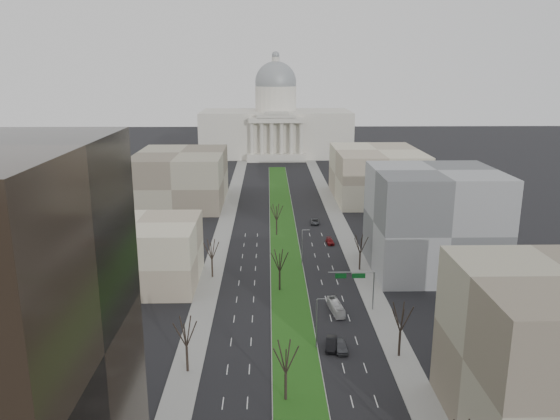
{
  "coord_description": "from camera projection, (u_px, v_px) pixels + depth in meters",
  "views": [
    {
      "loc": [
        -4.35,
        -29.04,
        46.39
      ],
      "look_at": [
        -1.26,
        109.98,
        10.13
      ],
      "focal_mm": 35.0,
      "sensor_mm": 36.0,
      "label": 1
    }
  ],
  "objects": [
    {
      "name": "ground",
      "position": [
        284.0,
        235.0,
        155.98
      ],
      "size": [
        600.0,
        600.0,
        0.0
      ],
      "primitive_type": "plane",
      "color": "black",
      "rests_on": "ground"
    },
    {
      "name": "building_beige_left",
      "position": [
        138.0,
        253.0,
        119.65
      ],
      "size": [
        26.0,
        22.0,
        14.0
      ],
      "primitive_type": "cube",
      "color": "tan",
      "rests_on": "ground"
    },
    {
      "name": "tree_median_a",
      "position": [
        286.0,
        357.0,
        76.78
      ],
      "size": [
        5.4,
        5.4,
        9.72
      ],
      "color": "black",
      "rests_on": "ground"
    },
    {
      "name": "building_far_left",
      "position": [
        181.0,
        178.0,
        191.66
      ],
      "size": [
        30.0,
        40.0,
        18.0
      ],
      "primitive_type": "cube",
      "color": "#7B705E",
      "rests_on": "ground"
    },
    {
      "name": "sidewalk_right",
      "position": [
        359.0,
        265.0,
        132.15
      ],
      "size": [
        5.0,
        330.0,
        0.15
      ],
      "primitive_type": "cube",
      "color": "gray",
      "rests_on": "ground"
    },
    {
      "name": "car_grey_far",
      "position": [
        315.0,
        222.0,
        167.31
      ],
      "size": [
        2.67,
        5.36,
        1.46
      ],
      "primitive_type": "imported",
      "rotation": [
        0.0,
        0.0,
        -0.05
      ],
      "color": "#424449",
      "rests_on": "ground"
    },
    {
      "name": "car_black",
      "position": [
        331.0,
        343.0,
        93.06
      ],
      "size": [
        2.56,
        5.32,
        1.68
      ],
      "primitive_type": "imported",
      "rotation": [
        0.0,
        0.0,
        -0.16
      ],
      "color": "black",
      "rests_on": "ground"
    },
    {
      "name": "tree_left_far",
      "position": [
        212.0,
        249.0,
        122.93
      ],
      "size": [
        5.28,
        5.28,
        9.5
      ],
      "color": "black",
      "rests_on": "ground"
    },
    {
      "name": "car_red",
      "position": [
        330.0,
        241.0,
        148.39
      ],
      "size": [
        2.15,
        4.72,
        1.34
      ],
      "primitive_type": "imported",
      "rotation": [
        0.0,
        0.0,
        0.06
      ],
      "color": "maroon",
      "rests_on": "ground"
    },
    {
      "name": "tree_median_c",
      "position": [
        277.0,
        212.0,
        154.17
      ],
      "size": [
        5.4,
        5.4,
        9.72
      ],
      "color": "black",
      "rests_on": "ground"
    },
    {
      "name": "tree_right_far",
      "position": [
        360.0,
        244.0,
        127.62
      ],
      "size": [
        5.04,
        5.04,
        9.07
      ],
      "color": "black",
      "rests_on": "ground"
    },
    {
      "name": "capitol",
      "position": [
        276.0,
        125.0,
        296.58
      ],
      "size": [
        80.0,
        46.0,
        55.0
      ],
      "color": "beige",
      "rests_on": "ground"
    },
    {
      "name": "building_far_right",
      "position": [
        376.0,
        174.0,
        198.0
      ],
      "size": [
        30.0,
        40.0,
        18.0
      ],
      "primitive_type": "cube",
      "color": "tan",
      "rests_on": "ground"
    },
    {
      "name": "tree_left_mid",
      "position": [
        186.0,
        331.0,
        84.19
      ],
      "size": [
        5.4,
        5.4,
        9.72
      ],
      "color": "black",
      "rests_on": "ground"
    },
    {
      "name": "mast_arm_signs",
      "position": [
        360.0,
        281.0,
        106.39
      ],
      "size": [
        9.12,
        0.24,
        8.09
      ],
      "color": "gray",
      "rests_on": "ground"
    },
    {
      "name": "streetlamp_median_c",
      "position": [
        302.0,
        247.0,
        130.66
      ],
      "size": [
        1.9,
        0.2,
        9.16
      ],
      "color": "gray",
      "rests_on": "ground"
    },
    {
      "name": "building_grey_right",
      "position": [
        433.0,
        221.0,
        126.6
      ],
      "size": [
        28.0,
        26.0,
        24.0
      ],
      "primitive_type": "cube",
      "color": "slate",
      "rests_on": "ground"
    },
    {
      "name": "median",
      "position": [
        284.0,
        236.0,
        154.98
      ],
      "size": [
        8.0,
        222.03,
        0.2
      ],
      "color": "#999993",
      "rests_on": "ground"
    },
    {
      "name": "box_van",
      "position": [
        336.0,
        307.0,
        106.63
      ],
      "size": [
        2.83,
        7.92,
        2.16
      ],
      "primitive_type": "imported",
      "rotation": [
        0.0,
        0.0,
        0.13
      ],
      "color": "white",
      "rests_on": "ground"
    },
    {
      "name": "streetlamp_median_b",
      "position": [
        317.0,
        322.0,
        91.97
      ],
      "size": [
        1.9,
        0.2,
        9.16
      ],
      "color": "gray",
      "rests_on": "ground"
    },
    {
      "name": "car_grey_near",
      "position": [
        341.0,
        346.0,
        92.23
      ],
      "size": [
        2.16,
        5.03,
        1.69
      ],
      "primitive_type": "imported",
      "rotation": [
        0.0,
        0.0,
        0.03
      ],
      "color": "#47484E",
      "rests_on": "ground"
    },
    {
      "name": "sidewalk_left",
      "position": [
        214.0,
        266.0,
        131.4
      ],
      "size": [
        5.0,
        330.0,
        0.15
      ],
      "primitive_type": "cube",
      "color": "gray",
      "rests_on": "ground"
    },
    {
      "name": "tree_right_mid",
      "position": [
        401.0,
        317.0,
        88.76
      ],
      "size": [
        5.52,
        5.52,
        9.94
      ],
      "color": "black",
      "rests_on": "ground"
    },
    {
      "name": "tree_median_b",
      "position": [
        280.0,
        260.0,
        115.48
      ],
      "size": [
        5.4,
        5.4,
        9.72
      ],
      "color": "black",
      "rests_on": "ground"
    }
  ]
}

